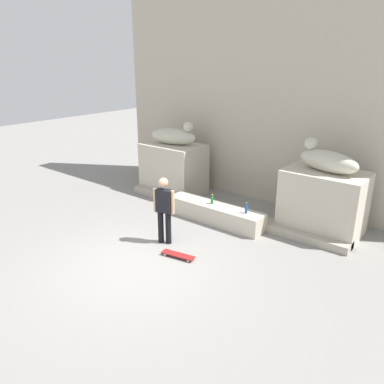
{
  "coord_description": "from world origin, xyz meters",
  "views": [
    {
      "loc": [
        5.42,
        -4.95,
        4.29
      ],
      "look_at": [
        -0.09,
        2.04,
        1.1
      ],
      "focal_mm": 35.11,
      "sensor_mm": 36.0,
      "label": 1
    }
  ],
  "objects_px": {
    "statue_reclining_right": "(327,160)",
    "bottle_green": "(212,200)",
    "skateboard": "(178,255)",
    "statue_reclining_left": "(174,136)",
    "skater": "(164,208)",
    "bottle_blue": "(246,209)"
  },
  "relations": [
    {
      "from": "statue_reclining_right",
      "to": "bottle_green",
      "type": "bearing_deg",
      "value": 38.78
    },
    {
      "from": "skateboard",
      "to": "bottle_green",
      "type": "relative_size",
      "value": 3.07
    },
    {
      "from": "statue_reclining_left",
      "to": "statue_reclining_right",
      "type": "relative_size",
      "value": 1.0
    },
    {
      "from": "statue_reclining_right",
      "to": "skater",
      "type": "xyz_separation_m",
      "value": [
        -2.72,
        -3.0,
        -0.99
      ]
    },
    {
      "from": "bottle_blue",
      "to": "skateboard",
      "type": "bearing_deg",
      "value": -102.49
    },
    {
      "from": "bottle_blue",
      "to": "statue_reclining_right",
      "type": "bearing_deg",
      "value": 38.47
    },
    {
      "from": "skateboard",
      "to": "bottle_green",
      "type": "distance_m",
      "value": 2.33
    },
    {
      "from": "skateboard",
      "to": "bottle_blue",
      "type": "bearing_deg",
      "value": -112.52
    },
    {
      "from": "bottle_green",
      "to": "statue_reclining_right",
      "type": "bearing_deg",
      "value": 24.53
    },
    {
      "from": "statue_reclining_left",
      "to": "bottle_green",
      "type": "relative_size",
      "value": 6.27
    },
    {
      "from": "skateboard",
      "to": "bottle_green",
      "type": "xyz_separation_m",
      "value": [
        -0.61,
        2.18,
        0.54
      ]
    },
    {
      "from": "statue_reclining_right",
      "to": "bottle_blue",
      "type": "height_order",
      "value": "statue_reclining_right"
    },
    {
      "from": "statue_reclining_right",
      "to": "skateboard",
      "type": "relative_size",
      "value": 2.05
    },
    {
      "from": "statue_reclining_left",
      "to": "statue_reclining_right",
      "type": "bearing_deg",
      "value": -12.02
    },
    {
      "from": "skater",
      "to": "bottle_blue",
      "type": "relative_size",
      "value": 5.58
    },
    {
      "from": "skater",
      "to": "skateboard",
      "type": "distance_m",
      "value": 1.19
    },
    {
      "from": "skater",
      "to": "bottle_blue",
      "type": "xyz_separation_m",
      "value": [
        1.21,
        1.8,
        -0.3
      ]
    },
    {
      "from": "bottle_blue",
      "to": "bottle_green",
      "type": "bearing_deg",
      "value": 179.23
    },
    {
      "from": "skater",
      "to": "skateboard",
      "type": "height_order",
      "value": "skater"
    },
    {
      "from": "bottle_green",
      "to": "bottle_blue",
      "type": "xyz_separation_m",
      "value": [
        1.09,
        -0.01,
        0.02
      ]
    },
    {
      "from": "statue_reclining_right",
      "to": "skateboard",
      "type": "height_order",
      "value": "statue_reclining_right"
    },
    {
      "from": "bottle_blue",
      "to": "statue_reclining_left",
      "type": "bearing_deg",
      "value": 160.88
    }
  ]
}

